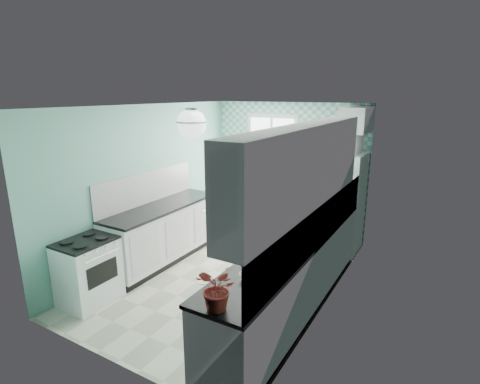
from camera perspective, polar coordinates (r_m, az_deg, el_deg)
The scene contains 26 objects.
floor at distance 5.80m, azimuth -1.70°, elevation -12.60°, with size 3.00×4.40×0.02m, color silver.
ceiling at distance 5.15m, azimuth -1.93°, elevation 13.11°, with size 3.00×4.40×0.02m, color white.
wall_back at distance 7.26m, azimuth 7.44°, elevation 3.52°, with size 3.00×0.02×2.50m, color #6DAF9E.
wall_front at distance 3.75m, azimuth -20.07°, elevation -8.35°, with size 3.00×0.02×2.50m, color #6DAF9E.
wall_left at distance 6.24m, azimuth -13.67°, elevation 1.34°, with size 0.02×4.40×2.50m, color #6DAF9E.
wall_right at distance 4.75m, azimuth 13.89°, elevation -2.96°, with size 0.02×4.40×2.50m, color #6DAF9E.
accent_wall at distance 7.24m, azimuth 7.37°, elevation 3.49°, with size 3.00×0.01×2.50m, color #53C6B4.
window at distance 7.30m, azimuth 4.82°, elevation 6.06°, with size 1.04×0.05×1.44m.
backsplash_right at distance 4.41m, azimuth 12.08°, elevation -5.01°, with size 0.02×3.60×0.51m, color white.
backsplash_left at distance 6.19m, azimuth -13.97°, elevation 0.68°, with size 0.02×2.15×0.51m, color white.
upper_cabinets_right at distance 4.09m, azimuth 9.70°, elevation 3.79°, with size 0.33×3.20×0.90m, color white.
upper_cabinet_fridge at distance 6.37m, azimuth 17.40°, elevation 10.47°, with size 0.40×0.74×0.40m, color white.
ceiling_light at distance 4.50m, azimuth -7.39°, elevation 10.34°, with size 0.34×0.34×0.35m.
base_cabinets_right at distance 4.80m, azimuth 8.24°, elevation -12.86°, with size 0.60×3.60×0.90m, color white.
countertop_right at distance 4.60m, azimuth 8.28°, elevation -7.64°, with size 0.63×3.60×0.04m, color black.
base_cabinets_left at distance 6.22m, azimuth -11.61°, elevation -6.30°, with size 0.60×2.15×0.90m, color white.
countertop_left at distance 6.06m, azimuth -11.73°, elevation -2.19°, with size 0.63×2.15×0.04m, color black.
fridge at distance 6.64m, azimuth 14.82°, elevation -1.47°, with size 0.74×0.74×1.71m.
stove at distance 5.33m, azimuth -22.13°, elevation -11.00°, with size 0.56×0.70×0.84m.
sink at distance 5.60m, azimuth 12.82°, elevation -3.60°, with size 0.56×0.47×0.53m.
rug at distance 5.98m, azimuth 3.31°, elevation -11.54°, with size 0.64×0.92×0.01m, color maroon.
dish_towel at distance 5.66m, azimuth 8.81°, elevation -8.05°, with size 0.02×0.23×0.34m, color teal.
fruit_bowl at distance 3.68m, azimuth 2.09°, elevation -12.63°, with size 0.25×0.25×0.06m, color white.
potted_plant at distance 3.14m, azimuth -3.36°, elevation -14.60°, with size 0.34×0.29×0.38m, color #C00D03.
soap_bottle at distance 5.65m, azimuth 13.63°, elevation -2.37°, with size 0.08×0.09×0.19m, color #9AAEB4.
microwave at distance 6.43m, azimuth 15.43°, elevation 7.24°, with size 0.59×0.40×0.32m, color white.
Camera 1 is at (2.72, -4.37, 2.68)m, focal length 28.00 mm.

